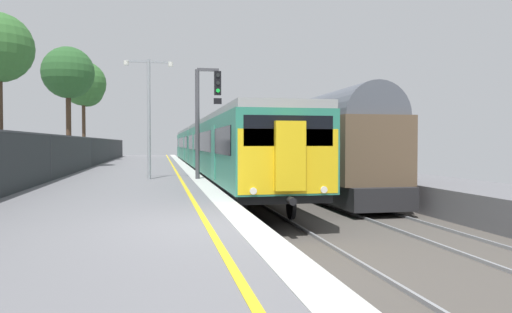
{
  "coord_description": "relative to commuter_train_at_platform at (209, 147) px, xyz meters",
  "views": [
    {
      "loc": [
        -1.2,
        -8.67,
        1.49
      ],
      "look_at": [
        1.71,
        5.91,
        1.09
      ],
      "focal_mm": 34.0,
      "sensor_mm": 36.0,
      "label": 1
    }
  ],
  "objects": [
    {
      "name": "signal_gantry",
      "position": [
        -1.46,
        -12.85,
        1.64
      ],
      "size": [
        1.1,
        0.24,
        4.62
      ],
      "color": "#47474C",
      "rests_on": "ground"
    },
    {
      "name": "ground",
      "position": [
        0.54,
        -24.47,
        -1.88
      ],
      "size": [
        17.4,
        110.0,
        1.21
      ],
      "color": "slate"
    },
    {
      "name": "platform_lamp_mid",
      "position": [
        -3.73,
        -12.5,
        1.72
      ],
      "size": [
        2.0,
        0.2,
        4.98
      ],
      "color": "#93999E",
      "rests_on": "ground"
    },
    {
      "name": "background_tree_left",
      "position": [
        -8.96,
        -1.03,
        4.54
      ],
      "size": [
        3.21,
        3.21,
        7.52
      ],
      "color": "#473323",
      "rests_on": "ground"
    },
    {
      "name": "background_tree_right",
      "position": [
        -9.72,
        11.45,
        5.27
      ],
      "size": [
        3.87,
        3.96,
        8.65
      ],
      "color": "#473323",
      "rests_on": "ground"
    },
    {
      "name": "commuter_train_at_platform",
      "position": [
        0.0,
        0.0,
        0.0
      ],
      "size": [
        2.83,
        42.48,
        3.81
      ],
      "color": "#2D846B",
      "rests_on": "ground"
    },
    {
      "name": "freight_train_adjacent_track",
      "position": [
        4.0,
        1.5,
        0.23
      ],
      "size": [
        2.6,
        39.99,
        4.58
      ],
      "color": "#232326",
      "rests_on": "ground"
    }
  ]
}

